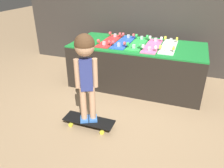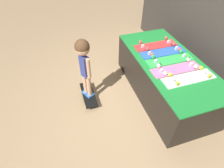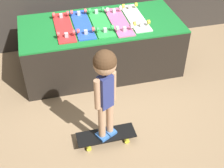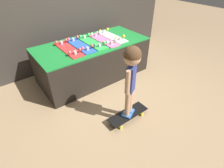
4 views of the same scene
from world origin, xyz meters
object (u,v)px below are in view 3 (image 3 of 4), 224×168
at_px(skateboard_red_on_rack, 64,27).
at_px(skateboard_blue_on_rack, 82,24).
at_px(skateboard_white_on_rack, 135,17).
at_px(skateboard_on_floor, 106,136).
at_px(skateboard_green_on_rack, 100,22).
at_px(skateboard_pink_on_rack, 119,21).
at_px(child, 105,80).

bearing_deg(skateboard_red_on_rack, skateboard_blue_on_rack, 3.07).
relative_size(skateboard_white_on_rack, skateboard_on_floor, 1.23).
xyz_separation_m(skateboard_red_on_rack, skateboard_blue_on_rack, (0.23, 0.01, 0.00)).
xyz_separation_m(skateboard_green_on_rack, skateboard_pink_on_rack, (0.23, -0.03, 0.00)).
bearing_deg(child, skateboard_red_on_rack, 73.09).
bearing_deg(child, skateboard_on_floor, -102.29).
relative_size(skateboard_red_on_rack, child, 0.73).
height_order(skateboard_green_on_rack, skateboard_on_floor, skateboard_green_on_rack).
relative_size(skateboard_red_on_rack, skateboard_pink_on_rack, 1.00).
height_order(skateboard_pink_on_rack, skateboard_white_on_rack, same).
distance_m(skateboard_red_on_rack, skateboard_green_on_rack, 0.46).
distance_m(skateboard_white_on_rack, skateboard_on_floor, 1.61).
height_order(skateboard_green_on_rack, child, child).
xyz_separation_m(skateboard_green_on_rack, skateboard_on_floor, (-0.25, -1.29, -0.62)).
height_order(skateboard_pink_on_rack, child, child).
bearing_deg(skateboard_green_on_rack, skateboard_blue_on_rack, 177.27).
relative_size(skateboard_blue_on_rack, skateboard_green_on_rack, 1.00).
bearing_deg(skateboard_green_on_rack, skateboard_white_on_rack, 2.40).
bearing_deg(child, skateboard_blue_on_rack, 62.98).
bearing_deg(skateboard_blue_on_rack, skateboard_pink_on_rack, -5.49).
distance_m(skateboard_red_on_rack, skateboard_blue_on_rack, 0.23).
bearing_deg(skateboard_green_on_rack, child, -100.76).
height_order(skateboard_red_on_rack, skateboard_white_on_rack, same).
relative_size(skateboard_green_on_rack, skateboard_on_floor, 1.23).
bearing_deg(child, skateboard_white_on_rack, 35.41).
height_order(skateboard_red_on_rack, skateboard_green_on_rack, same).
xyz_separation_m(skateboard_green_on_rack, child, (-0.25, -1.29, 0.12)).
bearing_deg(skateboard_blue_on_rack, child, -90.69).
xyz_separation_m(skateboard_blue_on_rack, skateboard_white_on_rack, (0.69, 0.01, 0.00)).
height_order(skateboard_blue_on_rack, skateboard_green_on_rack, same).
xyz_separation_m(skateboard_white_on_rack, skateboard_on_floor, (-0.70, -1.31, -0.62)).
xyz_separation_m(skateboard_red_on_rack, skateboard_on_floor, (0.21, -1.29, -0.62)).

